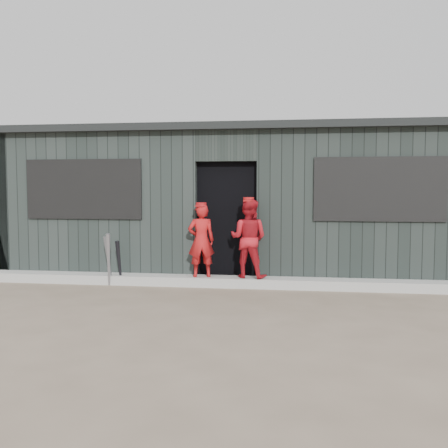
# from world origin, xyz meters

# --- Properties ---
(ground) EXTENTS (80.00, 80.00, 0.00)m
(ground) POSITION_xyz_m (0.00, 0.00, 0.00)
(ground) COLOR brown
(ground) RESTS_ON ground
(curb) EXTENTS (8.00, 0.36, 0.15)m
(curb) POSITION_xyz_m (0.00, 1.82, 0.07)
(curb) COLOR #9D9E99
(curb) RESTS_ON ground
(bat_left) EXTENTS (0.14, 0.26, 0.86)m
(bat_left) POSITION_xyz_m (-1.82, 1.56, 0.43)
(bat_left) COLOR gray
(bat_left) RESTS_ON ground
(bat_mid) EXTENTS (0.14, 0.21, 0.80)m
(bat_mid) POSITION_xyz_m (-1.86, 1.66, 0.40)
(bat_mid) COLOR slate
(bat_mid) RESTS_ON ground
(bat_right) EXTENTS (0.09, 0.21, 0.73)m
(bat_right) POSITION_xyz_m (-1.70, 1.70, 0.36)
(bat_right) COLOR black
(bat_right) RESTS_ON ground
(player_red_left) EXTENTS (0.49, 0.39, 1.16)m
(player_red_left) POSITION_xyz_m (-0.37, 1.79, 0.73)
(player_red_left) COLOR #B41617
(player_red_left) RESTS_ON curb
(player_red_right) EXTENTS (0.70, 0.60, 1.25)m
(player_red_right) POSITION_xyz_m (0.39, 1.84, 0.77)
(player_red_right) COLOR red
(player_red_right) RESTS_ON curb
(player_grey_back) EXTENTS (0.74, 0.53, 1.40)m
(player_grey_back) POSITION_xyz_m (0.12, 2.37, 0.70)
(player_grey_back) COLOR silver
(player_grey_back) RESTS_ON ground
(dugout) EXTENTS (8.30, 3.30, 2.62)m
(dugout) POSITION_xyz_m (-0.00, 3.50, 1.29)
(dugout) COLOR black
(dugout) RESTS_ON ground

